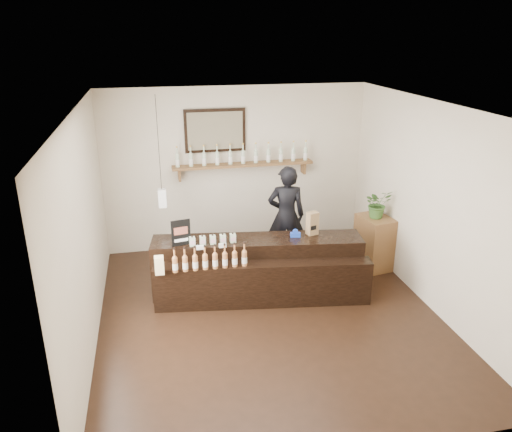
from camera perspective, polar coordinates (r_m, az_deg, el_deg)
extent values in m
plane|color=black|center=(6.94, 1.52, -11.25)|extent=(5.00, 5.00, 0.00)
plane|color=beige|center=(8.64, -2.29, 5.44)|extent=(4.50, 0.00, 4.50)
plane|color=beige|center=(4.18, 9.95, -12.53)|extent=(4.50, 0.00, 4.50)
plane|color=beige|center=(6.21, -18.99, -1.95)|extent=(0.00, 5.00, 5.00)
plane|color=beige|center=(7.16, 19.43, 0.98)|extent=(0.00, 5.00, 5.00)
plane|color=white|center=(5.95, 1.78, 12.28)|extent=(5.00, 5.00, 0.00)
cube|color=brown|center=(8.51, -1.48, 5.90)|extent=(2.40, 0.25, 0.04)
cube|color=brown|center=(8.44, -8.75, 4.71)|extent=(0.04, 0.20, 0.20)
cube|color=brown|center=(8.82, 5.43, 5.55)|extent=(0.04, 0.20, 0.20)
cube|color=black|center=(8.41, -4.70, 9.72)|extent=(1.02, 0.04, 0.72)
cube|color=#43392B|center=(8.38, -4.68, 9.68)|extent=(0.92, 0.01, 0.62)
cube|color=white|center=(7.71, -10.67, 2.02)|extent=(0.12, 0.12, 0.28)
cylinder|color=black|center=(7.49, -11.10, 8.16)|extent=(0.01, 0.01, 1.41)
cylinder|color=beige|center=(8.35, -8.97, 6.24)|extent=(0.07, 0.07, 0.20)
cone|color=beige|center=(8.32, -9.02, 7.08)|extent=(0.07, 0.07, 0.05)
cylinder|color=beige|center=(8.31, -9.04, 7.49)|extent=(0.02, 0.02, 0.07)
cylinder|color=gold|center=(8.30, -9.06, 7.80)|extent=(0.03, 0.03, 0.02)
cylinder|color=white|center=(8.36, -8.96, 6.10)|extent=(0.07, 0.07, 0.09)
cylinder|color=beige|center=(8.37, -7.46, 6.34)|extent=(0.07, 0.07, 0.20)
cone|color=beige|center=(8.34, -7.50, 7.19)|extent=(0.07, 0.07, 0.05)
cylinder|color=beige|center=(8.32, -7.52, 7.59)|extent=(0.02, 0.02, 0.07)
cylinder|color=gold|center=(8.31, -7.53, 7.90)|extent=(0.03, 0.03, 0.02)
cylinder|color=white|center=(8.37, -7.45, 6.20)|extent=(0.07, 0.07, 0.09)
cylinder|color=beige|center=(8.39, -5.95, 6.44)|extent=(0.07, 0.07, 0.20)
cone|color=beige|center=(8.36, -5.98, 7.28)|extent=(0.07, 0.07, 0.05)
cylinder|color=beige|center=(8.34, -6.00, 7.68)|extent=(0.02, 0.02, 0.07)
cylinder|color=gold|center=(8.33, -6.01, 8.00)|extent=(0.03, 0.03, 0.02)
cylinder|color=white|center=(8.39, -5.95, 6.30)|extent=(0.07, 0.07, 0.09)
cylinder|color=beige|center=(8.41, -4.45, 6.53)|extent=(0.07, 0.07, 0.20)
cone|color=beige|center=(8.38, -4.48, 7.37)|extent=(0.07, 0.07, 0.05)
cylinder|color=beige|center=(8.37, -4.49, 7.77)|extent=(0.02, 0.02, 0.07)
cylinder|color=gold|center=(8.36, -4.50, 8.09)|extent=(0.03, 0.03, 0.02)
cylinder|color=white|center=(8.42, -4.45, 6.39)|extent=(0.07, 0.07, 0.09)
cylinder|color=beige|center=(8.44, -2.96, 6.62)|extent=(0.07, 0.07, 0.20)
cone|color=beige|center=(8.41, -2.98, 7.46)|extent=(0.07, 0.07, 0.05)
cylinder|color=beige|center=(8.40, -2.99, 7.85)|extent=(0.02, 0.02, 0.07)
cylinder|color=gold|center=(8.39, -2.99, 8.17)|extent=(0.03, 0.03, 0.02)
cylinder|color=white|center=(8.45, -2.96, 6.48)|extent=(0.07, 0.07, 0.09)
cylinder|color=beige|center=(8.48, -1.49, 6.70)|extent=(0.07, 0.07, 0.20)
cone|color=beige|center=(8.45, -1.50, 7.53)|extent=(0.07, 0.07, 0.05)
cylinder|color=beige|center=(8.43, -1.50, 7.93)|extent=(0.02, 0.02, 0.07)
cylinder|color=gold|center=(8.42, -1.50, 8.24)|extent=(0.03, 0.03, 0.02)
cylinder|color=white|center=(8.48, -1.49, 6.57)|extent=(0.07, 0.07, 0.09)
cylinder|color=beige|center=(8.52, -0.02, 6.78)|extent=(0.07, 0.07, 0.20)
cone|color=beige|center=(8.49, -0.02, 7.61)|extent=(0.07, 0.07, 0.05)
cylinder|color=beige|center=(8.48, -0.02, 8.00)|extent=(0.02, 0.02, 0.07)
cylinder|color=gold|center=(8.47, -0.02, 8.31)|extent=(0.03, 0.03, 0.02)
cylinder|color=white|center=(8.52, -0.02, 6.64)|extent=(0.07, 0.07, 0.09)
cylinder|color=beige|center=(8.57, 1.43, 6.85)|extent=(0.07, 0.07, 0.20)
cone|color=beige|center=(8.54, 1.43, 7.68)|extent=(0.07, 0.07, 0.05)
cylinder|color=beige|center=(8.52, 1.44, 8.07)|extent=(0.02, 0.02, 0.07)
cylinder|color=gold|center=(8.51, 1.44, 8.38)|extent=(0.03, 0.03, 0.02)
cylinder|color=white|center=(8.57, 1.42, 6.72)|extent=(0.07, 0.07, 0.09)
cylinder|color=beige|center=(8.62, 2.86, 6.92)|extent=(0.07, 0.07, 0.20)
cone|color=beige|center=(8.59, 2.87, 7.74)|extent=(0.07, 0.07, 0.05)
cylinder|color=beige|center=(8.58, 2.88, 8.13)|extent=(0.02, 0.02, 0.07)
cylinder|color=gold|center=(8.57, 2.89, 8.44)|extent=(0.03, 0.03, 0.02)
cylinder|color=white|center=(8.63, 2.86, 6.78)|extent=(0.07, 0.07, 0.09)
cylinder|color=beige|center=(8.68, 4.27, 6.98)|extent=(0.07, 0.07, 0.20)
cone|color=beige|center=(8.65, 4.30, 7.79)|extent=(0.07, 0.07, 0.05)
cylinder|color=beige|center=(8.64, 4.31, 8.18)|extent=(0.02, 0.02, 0.07)
cylinder|color=gold|center=(8.63, 4.31, 8.49)|extent=(0.03, 0.03, 0.02)
cylinder|color=white|center=(8.68, 4.27, 6.85)|extent=(0.07, 0.07, 0.09)
cylinder|color=beige|center=(8.74, 5.67, 7.03)|extent=(0.07, 0.07, 0.20)
cone|color=beige|center=(8.71, 5.70, 7.85)|extent=(0.07, 0.07, 0.05)
cylinder|color=beige|center=(8.70, 5.71, 8.23)|extent=(0.02, 0.02, 0.07)
cylinder|color=gold|center=(8.69, 5.72, 8.53)|extent=(0.03, 0.03, 0.02)
cylinder|color=white|center=(8.75, 5.66, 6.90)|extent=(0.07, 0.07, 0.09)
cube|color=black|center=(7.33, 0.15, -5.63)|extent=(3.06, 0.95, 0.84)
cube|color=black|center=(7.03, 0.85, -7.79)|extent=(3.03, 0.68, 0.64)
cube|color=white|center=(6.84, -6.43, -3.59)|extent=(0.10, 0.04, 0.05)
cube|color=white|center=(6.88, -3.85, -3.38)|extent=(0.10, 0.04, 0.05)
cube|color=#FCDD9A|center=(6.71, -10.96, -6.00)|extent=(0.12, 0.12, 0.12)
cube|color=#FCDD9A|center=(6.66, -11.03, -5.07)|extent=(0.12, 0.12, 0.12)
cube|color=beige|center=(6.96, -7.29, -2.92)|extent=(0.08, 0.08, 0.13)
cube|color=beige|center=(6.93, -7.26, -3.05)|extent=(0.07, 0.00, 0.06)
cylinder|color=black|center=(6.93, -7.32, -2.37)|extent=(0.02, 0.02, 0.03)
cube|color=beige|center=(6.97, -6.13, -2.83)|extent=(0.08, 0.08, 0.13)
cube|color=beige|center=(6.94, -6.10, -2.96)|extent=(0.07, 0.00, 0.06)
cylinder|color=black|center=(6.95, -6.15, -2.28)|extent=(0.02, 0.02, 0.03)
cube|color=beige|center=(6.99, -4.97, -2.74)|extent=(0.08, 0.08, 0.13)
cube|color=beige|center=(6.95, -4.93, -2.86)|extent=(0.07, 0.00, 0.06)
cylinder|color=black|center=(6.96, -4.99, -2.19)|extent=(0.02, 0.02, 0.03)
cube|color=beige|center=(7.00, -3.82, -2.64)|extent=(0.08, 0.08, 0.13)
cube|color=beige|center=(6.97, -3.77, -2.77)|extent=(0.07, 0.00, 0.06)
cylinder|color=black|center=(6.98, -3.83, -2.09)|extent=(0.02, 0.02, 0.03)
cube|color=beige|center=(7.02, -2.67, -2.55)|extent=(0.08, 0.08, 0.13)
cube|color=beige|center=(6.99, -2.62, -2.68)|extent=(0.07, 0.00, 0.06)
cylinder|color=black|center=(7.00, -2.68, -2.00)|extent=(0.02, 0.02, 0.03)
cylinder|color=#AC6A3A|center=(6.69, -9.23, -5.54)|extent=(0.07, 0.07, 0.20)
cone|color=#AC6A3A|center=(6.64, -9.29, -4.56)|extent=(0.07, 0.07, 0.05)
cylinder|color=#AC6A3A|center=(6.61, -9.32, -4.09)|extent=(0.02, 0.02, 0.07)
cylinder|color=black|center=(6.60, -9.35, -3.72)|extent=(0.03, 0.03, 0.02)
cylinder|color=white|center=(6.70, -9.22, -5.70)|extent=(0.07, 0.07, 0.09)
cylinder|color=#AC6A3A|center=(6.70, -8.09, -5.45)|extent=(0.07, 0.07, 0.20)
cone|color=#AC6A3A|center=(6.65, -8.15, -4.47)|extent=(0.07, 0.07, 0.05)
cylinder|color=#AC6A3A|center=(6.62, -8.17, -4.00)|extent=(0.02, 0.02, 0.07)
cylinder|color=black|center=(6.60, -8.19, -3.63)|extent=(0.03, 0.03, 0.02)
cylinder|color=white|center=(6.71, -8.08, -5.61)|extent=(0.07, 0.07, 0.09)
cylinder|color=#AC6A3A|center=(6.71, -6.95, -5.36)|extent=(0.07, 0.07, 0.20)
cone|color=#AC6A3A|center=(6.65, -7.00, -4.38)|extent=(0.07, 0.07, 0.05)
cylinder|color=#AC6A3A|center=(6.63, -7.02, -3.91)|extent=(0.02, 0.02, 0.07)
cylinder|color=black|center=(6.61, -7.04, -3.54)|extent=(0.03, 0.03, 0.02)
cylinder|color=white|center=(6.72, -6.95, -5.52)|extent=(0.07, 0.07, 0.09)
cylinder|color=#AC6A3A|center=(6.72, -5.82, -5.27)|extent=(0.07, 0.07, 0.20)
cone|color=#AC6A3A|center=(6.66, -5.86, -4.29)|extent=(0.07, 0.07, 0.05)
cylinder|color=#AC6A3A|center=(6.64, -5.88, -3.82)|extent=(0.02, 0.02, 0.07)
cylinder|color=black|center=(6.62, -5.89, -3.45)|extent=(0.03, 0.03, 0.02)
cylinder|color=white|center=(6.73, -5.81, -5.43)|extent=(0.07, 0.07, 0.09)
cylinder|color=#AC6A3A|center=(6.73, -4.69, -5.17)|extent=(0.07, 0.07, 0.20)
cone|color=#AC6A3A|center=(6.68, -4.72, -4.19)|extent=(0.07, 0.07, 0.05)
cylinder|color=#AC6A3A|center=(6.65, -4.73, -3.72)|extent=(0.02, 0.02, 0.07)
cylinder|color=black|center=(6.63, -4.75, -3.36)|extent=(0.03, 0.03, 0.02)
cylinder|color=white|center=(6.74, -4.68, -5.33)|extent=(0.07, 0.07, 0.09)
cylinder|color=#AC6A3A|center=(6.75, -3.56, -5.08)|extent=(0.07, 0.07, 0.20)
cone|color=#AC6A3A|center=(6.69, -3.59, -4.10)|extent=(0.07, 0.07, 0.05)
cylinder|color=#AC6A3A|center=(6.67, -3.60, -3.63)|extent=(0.02, 0.02, 0.07)
cylinder|color=black|center=(6.65, -3.61, -3.26)|extent=(0.03, 0.03, 0.02)
cylinder|color=white|center=(6.76, -3.56, -5.23)|extent=(0.07, 0.07, 0.09)
cylinder|color=#AC6A3A|center=(6.77, -2.44, -4.98)|extent=(0.07, 0.07, 0.20)
cone|color=#AC6A3A|center=(6.71, -2.46, -4.00)|extent=(0.07, 0.07, 0.05)
cylinder|color=#AC6A3A|center=(6.69, -2.47, -3.54)|extent=(0.02, 0.02, 0.07)
cylinder|color=black|center=(6.67, -2.47, -3.17)|extent=(0.03, 0.03, 0.02)
cylinder|color=white|center=(6.77, -2.44, -5.14)|extent=(0.07, 0.07, 0.09)
cylinder|color=#AC6A3A|center=(6.79, -1.33, -4.88)|extent=(0.07, 0.07, 0.20)
cone|color=#AC6A3A|center=(6.73, -1.34, -3.91)|extent=(0.07, 0.07, 0.05)
cylinder|color=#AC6A3A|center=(6.71, -1.34, -3.44)|extent=(0.02, 0.02, 0.07)
cylinder|color=black|center=(6.69, -1.35, -3.07)|extent=(0.03, 0.03, 0.02)
cylinder|color=white|center=(6.80, -1.33, -5.04)|extent=(0.07, 0.07, 0.09)
cube|color=black|center=(6.94, -8.58, -1.90)|extent=(0.27, 0.07, 0.37)
cube|color=#9C4B38|center=(6.92, -8.59, -1.69)|extent=(0.19, 0.04, 0.11)
cube|color=white|center=(6.97, -8.53, -2.75)|extent=(0.19, 0.04, 0.04)
cube|color=olive|center=(7.29, 6.46, -0.83)|extent=(0.18, 0.15, 0.34)
cube|color=black|center=(7.25, 6.59, -1.36)|extent=(0.09, 0.03, 0.07)
cube|color=#1A3FB7|center=(7.22, 4.52, -2.15)|extent=(0.15, 0.08, 0.07)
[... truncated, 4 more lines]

